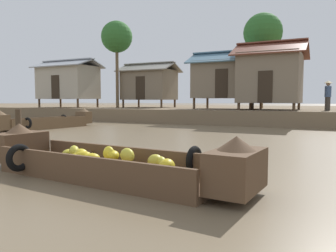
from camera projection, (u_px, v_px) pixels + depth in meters
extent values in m
plane|color=#726047|center=(159.00, 143.00, 10.77)|extent=(300.00, 300.00, 0.00)
cube|color=#756047|center=(262.00, 112.00, 27.04)|extent=(160.00, 20.00, 0.85)
cube|color=brown|center=(105.00, 175.00, 5.97)|extent=(4.42, 1.64, 0.12)
cube|color=brown|center=(126.00, 156.00, 6.47)|extent=(4.32, 0.43, 0.38)
cube|color=brown|center=(80.00, 167.00, 5.44)|extent=(4.32, 0.43, 0.38)
cube|color=brown|center=(236.00, 170.00, 4.67)|extent=(0.71, 1.14, 0.59)
cone|color=brown|center=(237.00, 143.00, 4.64)|extent=(0.60, 0.60, 0.20)
cube|color=brown|center=(20.00, 146.00, 7.22)|extent=(0.71, 1.14, 0.59)
cone|color=brown|center=(19.00, 128.00, 7.19)|extent=(0.60, 0.60, 0.20)
cube|color=brown|center=(69.00, 156.00, 6.43)|extent=(0.29, 1.17, 0.05)
torus|color=black|center=(194.00, 160.00, 5.82)|extent=(0.16, 0.53, 0.52)
torus|color=black|center=(19.00, 158.00, 6.08)|extent=(0.16, 0.53, 0.52)
ellipsoid|color=yellow|center=(84.00, 158.00, 5.85)|extent=(0.40, 0.38, 0.25)
ellipsoid|color=yellow|center=(69.00, 154.00, 6.70)|extent=(0.25, 0.34, 0.19)
ellipsoid|color=yellow|center=(127.00, 156.00, 5.93)|extent=(0.39, 0.32, 0.27)
ellipsoid|color=yellow|center=(91.00, 158.00, 5.78)|extent=(0.37, 0.37, 0.18)
ellipsoid|color=yellow|center=(81.00, 155.00, 6.08)|extent=(0.32, 0.32, 0.25)
ellipsoid|color=gold|center=(155.00, 161.00, 5.63)|extent=(0.32, 0.30, 0.24)
ellipsoid|color=yellow|center=(167.00, 167.00, 5.20)|extent=(0.29, 0.33, 0.26)
ellipsoid|color=yellow|center=(74.00, 160.00, 5.83)|extent=(0.34, 0.35, 0.21)
ellipsoid|color=yellow|center=(109.00, 154.00, 6.16)|extent=(0.28, 0.23, 0.28)
ellipsoid|color=yellow|center=(161.00, 163.00, 5.60)|extent=(0.33, 0.31, 0.21)
ellipsoid|color=yellow|center=(74.00, 152.00, 6.52)|extent=(0.37, 0.37, 0.25)
ellipsoid|color=yellow|center=(113.00, 156.00, 6.15)|extent=(0.35, 0.37, 0.20)
cube|color=brown|center=(47.00, 127.00, 16.51)|extent=(1.32, 4.52, 0.12)
cube|color=brown|center=(53.00, 122.00, 16.27)|extent=(0.48, 4.44, 0.44)
cube|color=brown|center=(42.00, 122.00, 16.71)|extent=(0.48, 4.44, 0.44)
cube|color=brown|center=(0.00, 122.00, 14.37)|extent=(0.83, 0.59, 0.67)
cube|color=brown|center=(84.00, 117.00, 18.60)|extent=(0.83, 0.59, 0.67)
cone|color=brown|center=(84.00, 110.00, 18.56)|extent=(0.60, 0.60, 0.20)
cube|color=brown|center=(62.00, 120.00, 17.30)|extent=(0.85, 0.27, 0.05)
torus|color=black|center=(28.00, 123.00, 14.94)|extent=(0.53, 0.17, 0.52)
torus|color=black|center=(63.00, 119.00, 18.04)|extent=(0.53, 0.17, 0.52)
cylinder|color=#4C3826|center=(39.00, 103.00, 26.30)|extent=(0.16, 0.16, 0.69)
cylinder|color=#4C3826|center=(78.00, 103.00, 24.53)|extent=(0.16, 0.16, 0.69)
cylinder|color=#4C3826|center=(61.00, 103.00, 28.38)|extent=(0.16, 0.16, 0.69)
cylinder|color=#4C3826|center=(98.00, 103.00, 26.61)|extent=(0.16, 0.16, 0.69)
cube|color=#B2A893|center=(68.00, 83.00, 26.33)|extent=(4.40, 2.73, 2.57)
cube|color=#2D2319|center=(55.00, 87.00, 25.12)|extent=(0.80, 0.04, 1.80)
cube|color=#9399A0|center=(61.00, 63.00, 25.60)|extent=(5.10, 1.86, 0.69)
cube|color=#9399A0|center=(74.00, 65.00, 26.82)|extent=(5.10, 1.86, 0.69)
cylinder|color=#4C3826|center=(123.00, 104.00, 26.41)|extent=(0.16, 0.16, 0.62)
cylinder|color=#4C3826|center=(161.00, 104.00, 24.87)|extent=(0.16, 0.16, 0.62)
cylinder|color=#4C3826|center=(139.00, 103.00, 28.55)|extent=(0.16, 0.16, 0.62)
cylinder|color=#4C3826|center=(175.00, 104.00, 27.01)|extent=(0.16, 0.16, 0.62)
cube|color=#7A6B56|center=(149.00, 85.00, 26.59)|extent=(3.87, 2.79, 2.37)
cube|color=#2D2319|center=(140.00, 88.00, 25.35)|extent=(0.80, 0.04, 1.80)
cube|color=gray|center=(145.00, 67.00, 25.86)|extent=(4.57, 1.89, 0.77)
cube|color=gray|center=(153.00, 68.00, 27.11)|extent=(4.57, 1.89, 0.77)
cylinder|color=#4C3826|center=(194.00, 104.00, 21.45)|extent=(0.16, 0.16, 0.72)
cylinder|color=#4C3826|center=(253.00, 104.00, 19.77)|extent=(0.16, 0.16, 0.72)
cylinder|color=#4C3826|center=(207.00, 103.00, 23.78)|extent=(0.16, 0.16, 0.72)
cylinder|color=#4C3826|center=(261.00, 103.00, 22.10)|extent=(0.16, 0.16, 0.72)
cube|color=#7A6B56|center=(228.00, 80.00, 21.66)|extent=(4.20, 3.01, 2.39)
cube|color=#2D2319|center=(221.00, 83.00, 20.32)|extent=(0.80, 0.04, 1.80)
cube|color=slate|center=(225.00, 56.00, 20.87)|extent=(4.90, 2.00, 0.91)
cube|color=slate|center=(232.00, 59.00, 22.22)|extent=(4.90, 2.00, 0.91)
cylinder|color=#4C3826|center=(239.00, 106.00, 19.23)|extent=(0.16, 0.16, 0.41)
cylinder|color=#4C3826|center=(294.00, 107.00, 17.89)|extent=(0.16, 0.16, 0.41)
cylinder|color=#4C3826|center=(250.00, 106.00, 22.02)|extent=(0.16, 0.16, 0.41)
cylinder|color=#4C3826|center=(299.00, 106.00, 20.67)|extent=(0.16, 0.16, 0.41)
cube|color=#7A6B56|center=(270.00, 79.00, 19.82)|extent=(3.44, 3.52, 2.92)
cube|color=#2D2319|center=(265.00, 87.00, 18.28)|extent=(0.80, 0.04, 1.80)
cube|color=brown|center=(269.00, 47.00, 18.90)|extent=(4.14, 2.25, 1.01)
cube|color=brown|center=(273.00, 51.00, 20.47)|extent=(4.14, 2.25, 1.01)
cylinder|color=brown|center=(262.00, 74.00, 23.14)|extent=(0.24, 0.24, 4.91)
sphere|color=#2D6628|center=(263.00, 33.00, 22.92)|extent=(2.69, 2.69, 2.69)
cylinder|color=brown|center=(117.00, 75.00, 25.78)|extent=(0.24, 0.24, 5.12)
sphere|color=#2D6628|center=(117.00, 37.00, 25.55)|extent=(2.43, 2.43, 2.43)
cylinder|color=#332D28|center=(328.00, 104.00, 18.19)|extent=(0.28, 0.28, 0.75)
cylinder|color=#384C70|center=(328.00, 92.00, 18.14)|extent=(0.34, 0.34, 0.60)
sphere|color=#9E7556|center=(328.00, 84.00, 18.10)|extent=(0.22, 0.22, 0.22)
cone|color=tan|center=(328.00, 82.00, 18.09)|extent=(0.44, 0.44, 0.14)
cylinder|color=#423323|center=(19.00, 133.00, 8.33)|extent=(0.14, 0.14, 1.19)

